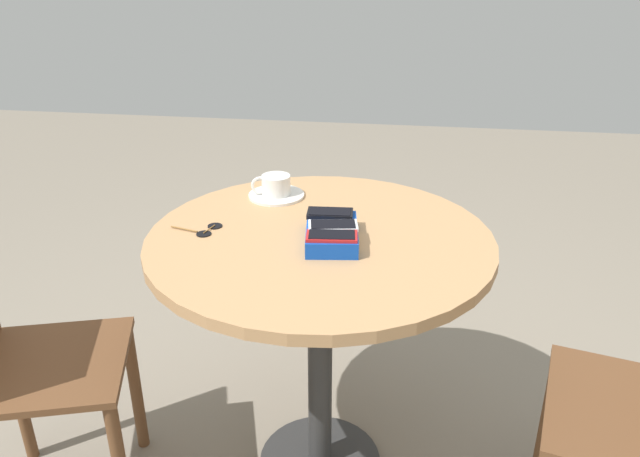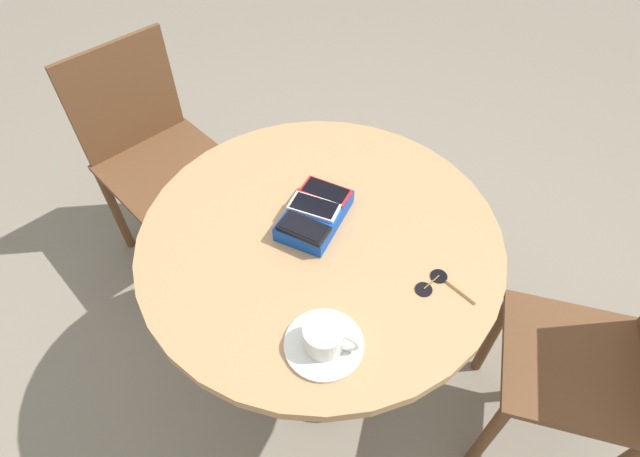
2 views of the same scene
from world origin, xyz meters
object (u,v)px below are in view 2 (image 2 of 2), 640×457
at_px(phone_black, 304,228).
at_px(saucer, 324,344).
at_px(coffee_cup, 325,337).
at_px(sunglasses, 435,284).
at_px(chair_far_side, 598,370).
at_px(phone_red, 326,191).
at_px(phone_box, 315,215).
at_px(phone_white, 314,207).
at_px(round_table, 320,265).
at_px(chair_near_window, 158,158).

distance_m(phone_black, saucer, 0.29).
distance_m(coffee_cup, sunglasses, 0.30).
relative_size(coffee_cup, chair_far_side, 0.14).
distance_m(coffee_cup, chair_far_side, 0.84).
bearing_deg(phone_red, coffee_cup, 31.68).
relative_size(phone_box, saucer, 1.32).
xyz_separation_m(phone_white, phone_black, (0.07, 0.02, 0.00)).
bearing_deg(chair_far_side, phone_white, -75.94).
bearing_deg(round_table, sunglasses, 92.30).
relative_size(saucer, chair_far_side, 0.20).
height_order(coffee_cup, chair_far_side, same).
bearing_deg(round_table, phone_black, -28.04).
height_order(coffee_cup, sunglasses, coffee_cup).
distance_m(phone_white, chair_far_side, 0.89).
distance_m(phone_red, chair_far_side, 0.88).
relative_size(phone_red, phone_white, 0.98).
xyz_separation_m(phone_box, coffee_cup, (0.28, 0.21, 0.02)).
distance_m(round_table, phone_red, 0.20).
relative_size(round_table, chair_near_window, 1.03).
bearing_deg(phone_white, phone_red, -175.77).
bearing_deg(chair_near_window, phone_box, 77.49).
bearing_deg(sunglasses, phone_box, -93.05).
relative_size(phone_red, coffee_cup, 1.12).
relative_size(round_table, phone_black, 7.36).
distance_m(phone_box, sunglasses, 0.34).
relative_size(phone_red, saucer, 0.78).
xyz_separation_m(phone_white, sunglasses, (0.02, 0.34, -0.04)).
relative_size(saucer, sunglasses, 1.26).
bearing_deg(phone_box, sunglasses, 86.95).
distance_m(round_table, phone_box, 0.16).
distance_m(round_table, chair_far_side, 0.81).
bearing_deg(phone_box, coffee_cup, 36.18).
distance_m(coffee_cup, chair_near_window, 1.19).
bearing_deg(coffee_cup, round_table, -145.78).
xyz_separation_m(round_table, phone_black, (0.04, -0.02, 0.18)).
bearing_deg(phone_white, chair_far_side, 104.06).
relative_size(coffee_cup, sunglasses, 0.87).
distance_m(phone_white, saucer, 0.35).
bearing_deg(chair_near_window, phone_black, 73.28).
height_order(phone_white, sunglasses, phone_white).
bearing_deg(saucer, chair_far_side, 129.79).
bearing_deg(phone_box, round_table, 49.24).
bearing_deg(phone_box, phone_red, -173.32).
relative_size(phone_black, saucer, 0.74).
xyz_separation_m(phone_red, phone_white, (0.06, 0.00, 0.00)).
xyz_separation_m(sunglasses, chair_near_window, (-0.20, -1.16, -0.32)).
bearing_deg(chair_far_side, saucer, -50.21).
bearing_deg(chair_far_side, round_table, -72.88).
bearing_deg(chair_far_side, sunglasses, -63.93).
xyz_separation_m(chair_near_window, chair_far_side, (-0.02, 1.61, -0.01)).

